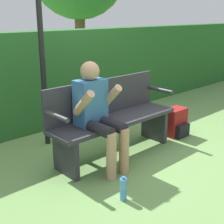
{
  "coord_description": "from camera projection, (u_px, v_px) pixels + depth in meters",
  "views": [
    {
      "loc": [
        -2.47,
        -2.6,
        1.7
      ],
      "look_at": [
        -0.15,
        -0.1,
        0.62
      ],
      "focal_mm": 50.0,
      "sensor_mm": 36.0,
      "label": 1
    }
  ],
  "objects": [
    {
      "name": "park_bench",
      "position": [
        112.0,
        117.0,
        3.83
      ],
      "size": [
        1.73,
        0.47,
        0.94
      ],
      "color": "#2D2D33",
      "rests_on": "ground"
    },
    {
      "name": "hedge_back",
      "position": [
        48.0,
        80.0,
        4.77
      ],
      "size": [
        12.0,
        0.37,
        1.46
      ],
      "color": "#235623",
      "rests_on": "ground"
    },
    {
      "name": "person_seated",
      "position": [
        97.0,
        110.0,
        3.45
      ],
      "size": [
        0.48,
        0.61,
        1.21
      ],
      "color": "#336699",
      "rests_on": "ground"
    },
    {
      "name": "backpack",
      "position": [
        176.0,
        123.0,
        4.51
      ],
      "size": [
        0.33,
        0.28,
        0.4
      ],
      "color": "maroon",
      "rests_on": "ground"
    },
    {
      "name": "signpost",
      "position": [
        42.0,
        47.0,
        3.88
      ],
      "size": [
        0.47,
        0.09,
        2.22
      ],
      "color": "black",
      "rests_on": "ground"
    },
    {
      "name": "water_bottle",
      "position": [
        123.0,
        189.0,
        2.95
      ],
      "size": [
        0.07,
        0.07,
        0.24
      ],
      "color": "#4C8CCC",
      "rests_on": "ground"
    },
    {
      "name": "ground_plane",
      "position": [
        115.0,
        155.0,
        3.93
      ],
      "size": [
        40.0,
        40.0,
        0.0
      ],
      "primitive_type": "plane",
      "color": "#668E4C"
    }
  ]
}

